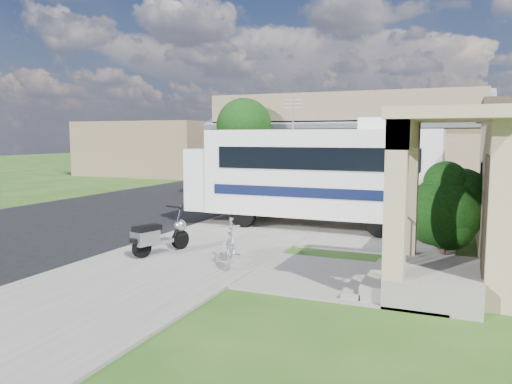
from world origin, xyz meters
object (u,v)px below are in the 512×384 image
at_px(motorhome, 314,173).
at_px(van, 273,167).
at_px(shrub, 447,209).
at_px(pickup_truck, 234,177).
at_px(scooter, 158,236).
at_px(bicycle, 230,244).
at_px(garden_hose, 383,273).

bearing_deg(motorhome, van, 114.80).
bearing_deg(shrub, pickup_truck, 134.26).
distance_m(scooter, pickup_truck, 14.61).
height_order(shrub, bicycle, shrub).
height_order(motorhome, pickup_truck, motorhome).
relative_size(bicycle, garden_hose, 4.16).
relative_size(scooter, garden_hose, 4.27).
relative_size(pickup_truck, garden_hose, 13.42).
bearing_deg(motorhome, bicycle, -94.08).
distance_m(shrub, pickup_truck, 15.74).
bearing_deg(shrub, scooter, -157.93).
bearing_deg(garden_hose, bicycle, -172.92).
distance_m(pickup_truck, van, 6.74).
xyz_separation_m(motorhome, scooter, (-2.37, -5.35, -1.25)).
distance_m(shrub, bicycle, 5.28).
bearing_deg(pickup_truck, scooter, 102.53).
relative_size(scooter, van, 0.27).
height_order(pickup_truck, garden_hose, pickup_truck).
distance_m(bicycle, van, 21.86).
bearing_deg(van, scooter, -65.73).
xyz_separation_m(shrub, pickup_truck, (-10.98, 11.27, -0.45)).
height_order(pickup_truck, van, van).
height_order(motorhome, scooter, motorhome).
distance_m(scooter, van, 21.19).
bearing_deg(motorhome, shrub, -34.03).
xyz_separation_m(pickup_truck, garden_hose, (9.84, -13.60, -0.65)).
height_order(shrub, garden_hose, shrub).
bearing_deg(bicycle, scooter, 154.48).
distance_m(bicycle, garden_hose, 3.37).
height_order(bicycle, van, van).
distance_m(motorhome, garden_hose, 6.11).
bearing_deg(bicycle, shrub, 9.64).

